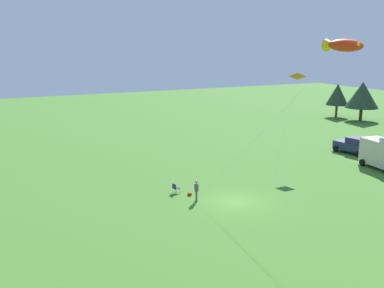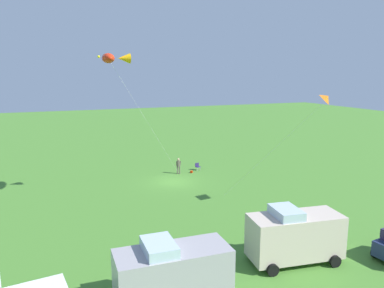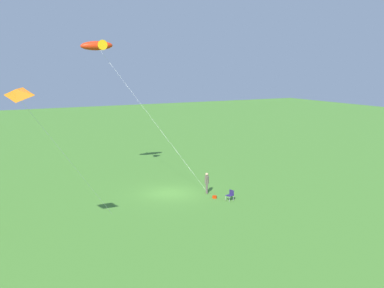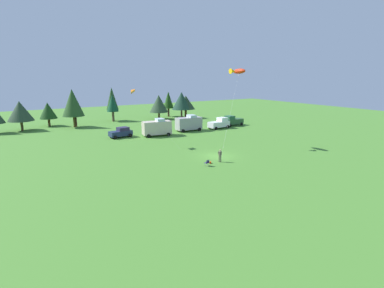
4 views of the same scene
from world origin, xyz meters
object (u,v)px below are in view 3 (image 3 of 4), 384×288
(kite_large_fish, at_px, (98,46))
(person_kite_flyer, at_px, (207,181))
(folding_chair, at_px, (230,194))
(backpack_on_grass, at_px, (215,197))
(kite_delta_orange, at_px, (16,94))

(kite_large_fish, bearing_deg, person_kite_flyer, -141.01)
(person_kite_flyer, distance_m, folding_chair, 2.69)
(person_kite_flyer, height_order, backpack_on_grass, person_kite_flyer)
(backpack_on_grass, xyz_separation_m, kite_large_fish, (9.39, 6.27, 11.94))
(person_kite_flyer, relative_size, folding_chair, 2.12)
(person_kite_flyer, xyz_separation_m, folding_chair, (-2.55, -0.67, -0.53))
(kite_large_fish, height_order, kite_delta_orange, kite_large_fish)
(kite_delta_orange, bearing_deg, folding_chair, -75.31)
(backpack_on_grass, bearing_deg, kite_delta_orange, 109.18)
(backpack_on_grass, relative_size, kite_delta_orange, 0.03)
(backpack_on_grass, bearing_deg, kite_large_fish, 33.73)
(kite_large_fish, bearing_deg, folding_chair, -145.93)
(folding_chair, distance_m, backpack_on_grass, 1.38)
(person_kite_flyer, relative_size, backpack_on_grass, 5.44)
(person_kite_flyer, bearing_deg, folding_chair, 126.65)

